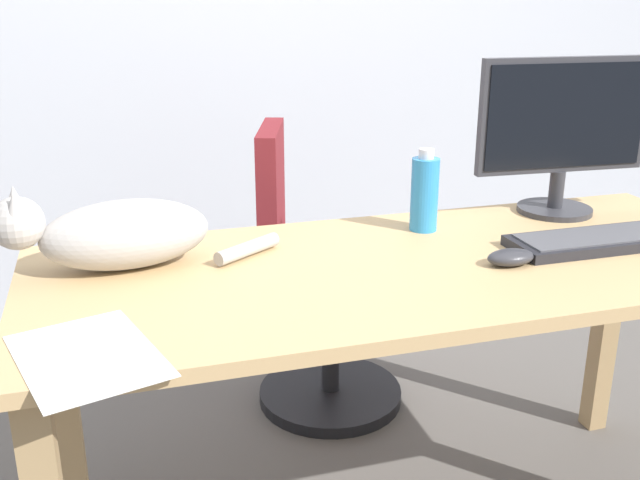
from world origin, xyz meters
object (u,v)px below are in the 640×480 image
Objects in this scene: keyboard at (599,240)px; cat at (115,233)px; computer_mouse at (511,257)px; water_bottle at (425,193)px; office_chair at (315,289)px; monitor at (563,130)px.

cat is (-1.10, 0.17, 0.07)m from keyboard.
keyboard is 4.00× the size of computer_mouse.
water_bottle is at bearing 105.71° from computer_mouse.
keyboard is at bearing -56.01° from office_chair.
computer_mouse is 0.31m from water_bottle.
keyboard is at bearing -102.02° from monitor.
monitor is 0.78× the size of cat.
office_chair is 1.95× the size of monitor.
water_bottle is at bearing 4.42° from cat.
office_chair is at bearing 42.23° from cat.
water_bottle reaches higher than cat.
keyboard is 0.28m from computer_mouse.
cat is at bearing -175.32° from monitor.
water_bottle is (-0.08, 0.29, 0.08)m from computer_mouse.
keyboard is at bearing 11.33° from computer_mouse.
keyboard is 0.43m from water_bottle.
monitor reaches higher than computer_mouse.
water_bottle is at bearing 146.40° from keyboard.
office_chair is 0.95m from keyboard.
cat is (-1.16, -0.09, -0.15)m from monitor.
office_chair is 0.89m from computer_mouse.
monitor reaches higher than water_bottle.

